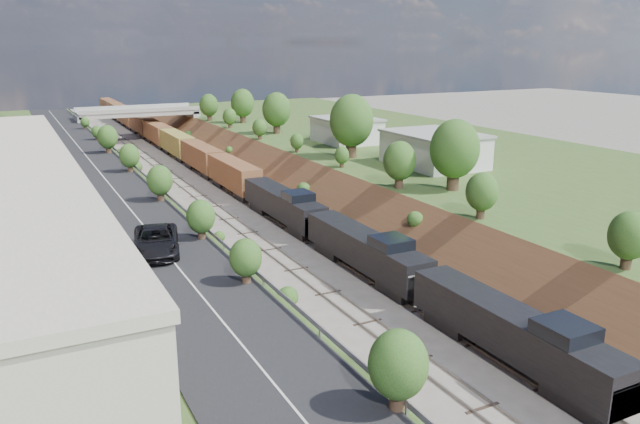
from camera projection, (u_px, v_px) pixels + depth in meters
platform_right at (452, 167)px, 91.76m from camera, size 44.00×180.00×5.00m
embankment_left at (152, 221)px, 73.21m from camera, size 10.00×180.00×10.00m
embankment_right at (319, 200)px, 82.82m from camera, size 10.00×180.00×10.00m
rail_left_track at (220, 212)px, 76.85m from camera, size 1.58×180.00×0.18m
rail_right_track at (260, 207)px, 79.12m from camera, size 1.58×180.00×0.18m
road at (108, 183)px, 69.92m from camera, size 8.00×180.00×0.10m
guardrail at (145, 176)px, 71.40m from camera, size 0.10×171.00×0.70m
overpass at (138, 119)px, 130.06m from camera, size 24.50×8.30×7.40m
white_building_near at (434, 150)px, 79.55m from camera, size 9.00×12.00×4.00m
white_building_far at (347, 131)px, 98.31m from camera, size 8.00×10.00×3.60m
tree_right_large at (455, 149)px, 65.76m from camera, size 5.25×5.25×7.61m
tree_left_crest at (279, 276)px, 36.59m from camera, size 2.45×2.45×3.55m
freight_train at (178, 144)px, 113.02m from camera, size 2.91×179.82×4.55m
suv at (156, 241)px, 46.25m from camera, size 4.73×7.59×1.96m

